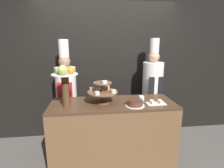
{
  "coord_description": "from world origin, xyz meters",
  "views": [
    {
      "loc": [
        -0.31,
        -2.03,
        1.77
      ],
      "look_at": [
        0.0,
        0.44,
        1.19
      ],
      "focal_mm": 28.0,
      "sensor_mm": 36.0,
      "label": 1
    }
  ],
  "objects_px": {
    "tiered_stand": "(103,91)",
    "fruit_pedestal": "(65,80)",
    "chef_left": "(66,91)",
    "cup_white": "(141,98)",
    "cake_round": "(135,103)",
    "cake_square_tray": "(156,103)",
    "chef_center_left": "(152,87)"
  },
  "relations": [
    {
      "from": "chef_left",
      "to": "chef_center_left",
      "type": "bearing_deg",
      "value": -0.0
    },
    {
      "from": "fruit_pedestal",
      "to": "cup_white",
      "type": "xyz_separation_m",
      "value": [
        1.08,
        0.11,
        -0.33
      ]
    },
    {
      "from": "cake_round",
      "to": "chef_left",
      "type": "distance_m",
      "value": 1.24
    },
    {
      "from": "tiered_stand",
      "to": "cake_round",
      "type": "xyz_separation_m",
      "value": [
        0.42,
        -0.18,
        -0.14
      ]
    },
    {
      "from": "tiered_stand",
      "to": "cake_round",
      "type": "distance_m",
      "value": 0.48
    },
    {
      "from": "tiered_stand",
      "to": "fruit_pedestal",
      "type": "xyz_separation_m",
      "value": [
        -0.5,
        -0.07,
        0.19
      ]
    },
    {
      "from": "tiered_stand",
      "to": "cup_white",
      "type": "distance_m",
      "value": 0.6
    },
    {
      "from": "fruit_pedestal",
      "to": "chef_left",
      "type": "height_order",
      "value": "chef_left"
    },
    {
      "from": "fruit_pedestal",
      "to": "cake_square_tray",
      "type": "relative_size",
      "value": 2.15
    },
    {
      "from": "cake_round",
      "to": "fruit_pedestal",
      "type": "bearing_deg",
      "value": 173.54
    },
    {
      "from": "chef_center_left",
      "to": "chef_left",
      "type": "bearing_deg",
      "value": 180.0
    },
    {
      "from": "cup_white",
      "to": "chef_left",
      "type": "bearing_deg",
      "value": 156.26
    },
    {
      "from": "tiered_stand",
      "to": "fruit_pedestal",
      "type": "distance_m",
      "value": 0.54
    },
    {
      "from": "cake_round",
      "to": "chef_center_left",
      "type": "xyz_separation_m",
      "value": [
        0.51,
        0.73,
        0.02
      ]
    },
    {
      "from": "tiered_stand",
      "to": "cup_white",
      "type": "xyz_separation_m",
      "value": [
        0.58,
        0.04,
        -0.14
      ]
    },
    {
      "from": "tiered_stand",
      "to": "fruit_pedestal",
      "type": "bearing_deg",
      "value": -171.47
    },
    {
      "from": "cake_round",
      "to": "cake_square_tray",
      "type": "distance_m",
      "value": 0.33
    },
    {
      "from": "cake_round",
      "to": "cake_square_tray",
      "type": "bearing_deg",
      "value": 8.59
    },
    {
      "from": "fruit_pedestal",
      "to": "chef_center_left",
      "type": "distance_m",
      "value": 1.59
    },
    {
      "from": "cake_square_tray",
      "to": "chef_left",
      "type": "height_order",
      "value": "chef_left"
    },
    {
      "from": "cake_square_tray",
      "to": "chef_left",
      "type": "xyz_separation_m",
      "value": [
        -1.32,
        0.68,
        0.02
      ]
    },
    {
      "from": "fruit_pedestal",
      "to": "chef_center_left",
      "type": "xyz_separation_m",
      "value": [
        1.43,
        0.62,
        -0.3
      ]
    },
    {
      "from": "tiered_stand",
      "to": "chef_center_left",
      "type": "bearing_deg",
      "value": 30.5
    },
    {
      "from": "fruit_pedestal",
      "to": "cake_square_tray",
      "type": "height_order",
      "value": "fruit_pedestal"
    },
    {
      "from": "cake_round",
      "to": "cake_square_tray",
      "type": "relative_size",
      "value": 1.01
    },
    {
      "from": "chef_left",
      "to": "chef_center_left",
      "type": "xyz_separation_m",
      "value": [
        1.51,
        -0.0,
        0.02
      ]
    },
    {
      "from": "tiered_stand",
      "to": "fruit_pedestal",
      "type": "height_order",
      "value": "fruit_pedestal"
    },
    {
      "from": "tiered_stand",
      "to": "chef_left",
      "type": "relative_size",
      "value": 0.24
    },
    {
      "from": "fruit_pedestal",
      "to": "chef_left",
      "type": "xyz_separation_m",
      "value": [
        -0.08,
        0.62,
        -0.32
      ]
    },
    {
      "from": "tiered_stand",
      "to": "chef_center_left",
      "type": "relative_size",
      "value": 0.23
    },
    {
      "from": "cup_white",
      "to": "chef_center_left",
      "type": "relative_size",
      "value": 0.04
    },
    {
      "from": "cake_square_tray",
      "to": "fruit_pedestal",
      "type": "bearing_deg",
      "value": 177.42
    }
  ]
}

